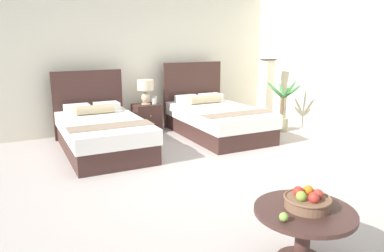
{
  "coord_description": "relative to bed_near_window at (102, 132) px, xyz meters",
  "views": [
    {
      "loc": [
        -2.39,
        -3.79,
        1.72
      ],
      "look_at": [
        -0.13,
        0.52,
        0.57
      ],
      "focal_mm": 34.29,
      "sensor_mm": 36.0,
      "label": 1
    }
  ],
  "objects": [
    {
      "name": "table_lamp",
      "position": [
        1.06,
        0.83,
        0.53
      ],
      "size": [
        0.31,
        0.31,
        0.46
      ],
      "color": "beige",
      "rests_on": "nightstand"
    },
    {
      "name": "ground_plane",
      "position": [
        1.05,
        -1.82,
        -0.31
      ],
      "size": [
        9.55,
        9.75,
        0.02
      ],
      "primitive_type": "cube",
      "color": "#B6ABA5"
    },
    {
      "name": "coffee_table",
      "position": [
        0.62,
        -3.72,
        0.04
      ],
      "size": [
        0.77,
        0.77,
        0.45
      ],
      "color": "#402722",
      "rests_on": "ground"
    },
    {
      "name": "wall_side_right",
      "position": [
        4.02,
        -1.42,
        1.07
      ],
      "size": [
        0.12,
        5.35,
        2.73
      ],
      "primitive_type": "cube",
      "color": "beige",
      "rests_on": "ground"
    },
    {
      "name": "vase",
      "position": [
        1.2,
        0.77,
        0.31
      ],
      "size": [
        0.09,
        0.09,
        0.15
      ],
      "color": "silver",
      "rests_on": "nightstand"
    },
    {
      "name": "fruit_bowl",
      "position": [
        0.66,
        -3.71,
        0.22
      ],
      "size": [
        0.36,
        0.36,
        0.16
      ],
      "color": "brown",
      "rests_on": "coffee_table"
    },
    {
      "name": "potted_palm",
      "position": [
        3.39,
        -0.32,
        0.05
      ],
      "size": [
        0.55,
        0.58,
        0.97
      ],
      "color": "gray",
      "rests_on": "ground"
    },
    {
      "name": "wall_back",
      "position": [
        1.05,
        1.26,
        1.07
      ],
      "size": [
        9.55,
        0.12,
        2.73
      ],
      "primitive_type": "cube",
      "color": "silver",
      "rests_on": "ground"
    },
    {
      "name": "floor_lamp_corner",
      "position": [
        3.47,
        0.27,
        0.37
      ],
      "size": [
        0.23,
        0.23,
        1.34
      ],
      "color": "#3B2D24",
      "rests_on": "ground"
    },
    {
      "name": "bed_near_window",
      "position": [
        0.0,
        0.0,
        0.0
      ],
      "size": [
        1.24,
        2.08,
        1.2
      ],
      "color": "#402722",
      "rests_on": "ground"
    },
    {
      "name": "bed_near_corner",
      "position": [
        2.1,
        0.0,
        0.01
      ],
      "size": [
        1.28,
        2.11,
        1.28
      ],
      "color": "#402722",
      "rests_on": "ground"
    },
    {
      "name": "nightstand",
      "position": [
        1.06,
        0.81,
        -0.03
      ],
      "size": [
        0.48,
        0.43,
        0.53
      ],
      "color": "#402722",
      "rests_on": "ground"
    },
    {
      "name": "loose_apple",
      "position": [
        0.35,
        -3.79,
        0.19
      ],
      "size": [
        0.07,
        0.07,
        0.07
      ],
      "color": "#84B34A",
      "rests_on": "coffee_table"
    }
  ]
}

